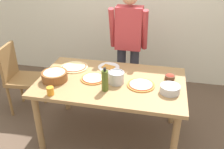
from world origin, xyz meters
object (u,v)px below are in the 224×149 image
Objects in this scene: olive_oil_bottle at (105,80)px; mixing_bowl_steel at (170,89)px; pizza_raw_on_board at (74,67)px; small_sauce_bowl at (170,77)px; popcorn_bowl at (54,75)px; cup_orange at (50,91)px; person_cook at (128,42)px; pizza_second_cooked at (141,85)px; pizza_cooked_on_tray at (93,78)px; steel_pot at (116,77)px; plate_with_slice at (109,67)px; chair_wooden_left at (18,75)px; dining_table at (111,88)px.

mixing_bowl_steel is at bearing 8.19° from olive_oil_bottle.
pizza_raw_on_board is 1.13m from small_sauce_bowl.
popcorn_bowl reaches higher than cup_orange.
person_cook is 0.80m from pizza_raw_on_board.
person_cook is at bearing 108.27° from pizza_second_cooked.
pizza_cooked_on_tray is 0.29m from olive_oil_bottle.
cup_orange is at bearing -147.85° from steel_pot.
steel_pot reaches higher than plate_with_slice.
cup_orange is (-1.15, -0.29, 0.00)m from mixing_bowl_steel.
pizza_cooked_on_tray is 1.08× the size of olive_oil_bottle.
person_cook is at bearing 89.62° from steel_pot.
person_cook is at bearing 19.30° from chair_wooden_left.
popcorn_bowl is 1.61× the size of steel_pot.
pizza_second_cooked is 0.55m from plate_with_slice.
pizza_second_cooked is at bearing -1.12° from steel_pot.
cup_orange is (0.08, -0.28, -0.02)m from popcorn_bowl.
olive_oil_bottle is at bearing 21.14° from cup_orange.
pizza_second_cooked is 0.93m from cup_orange.
popcorn_bowl is at bearing -140.12° from plate_with_slice.
popcorn_bowl is (-0.60, -0.12, 0.15)m from dining_table.
person_cook reaches higher than small_sauce_bowl.
mixing_bowl_steel is 0.57m from steel_pot.
chair_wooden_left is 3.23× the size of pizza_second_cooked.
cup_orange is at bearing -142.52° from dining_table.
mixing_bowl_steel is at bearing -57.24° from person_cook.
dining_table is 0.17m from steel_pot.
pizza_cooked_on_tray is 0.53m from pizza_second_cooked.
person_cook is 19.06× the size of cup_orange.
pizza_second_cooked is 1.05× the size of popcorn_bowl.
cup_orange is (-0.43, -0.71, 0.03)m from plate_with_slice.
olive_oil_bottle is at bearing -154.18° from pizza_second_cooked.
popcorn_bowl is 1.09× the size of olive_oil_bottle.
dining_table is 0.29m from olive_oil_bottle.
plate_with_slice is (0.41, 0.08, -0.00)m from pizza_raw_on_board.
person_cook is at bearing 133.74° from small_sauce_bowl.
plate_with_slice is 1.30× the size of mixing_bowl_steel.
olive_oil_bottle is at bearing -47.15° from pizza_cooked_on_tray.
person_cook is at bearing 70.56° from pizza_cooked_on_tray.
olive_oil_bottle is at bearing -8.28° from popcorn_bowl.
dining_table is 5.44× the size of pizza_second_cooked.
olive_oil_bottle is 1.48× the size of steel_pot.
pizza_second_cooked is (0.53, -0.03, 0.00)m from pizza_cooked_on_tray.
dining_table is 5.77× the size of pizza_cooked_on_tray.
person_cook reaches higher than pizza_raw_on_board.
cup_orange is at bearing -156.91° from pizza_second_cooked.
mixing_bowl_steel is at bearing -11.09° from chair_wooden_left.
pizza_cooked_on_tray is (-0.27, -0.77, -0.17)m from person_cook.
steel_pot is (-0.56, 0.08, 0.03)m from mixing_bowl_steel.
dining_table is 18.82× the size of cup_orange.
plate_with_slice is 3.06× the size of cup_orange.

